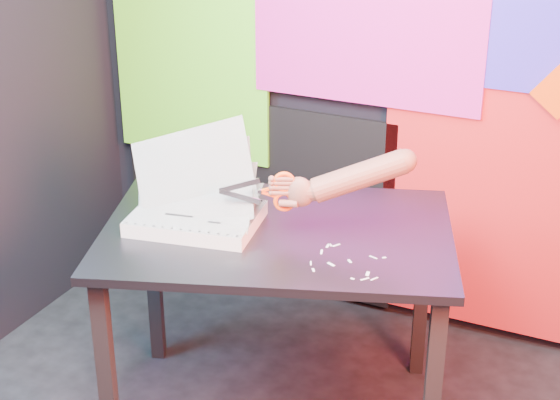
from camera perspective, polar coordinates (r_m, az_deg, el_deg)
The scene contains 7 objects.
room at distance 1.99m, azimuth -1.57°, elevation 5.06°, with size 3.01×3.01×2.71m.
backdrop at distance 3.40m, azimuth 10.56°, elevation 5.84°, with size 2.88×0.05×2.08m.
work_table at distance 2.88m, azimuth -0.19°, elevation -3.69°, with size 1.34×1.11×0.75m.
printout_stack at distance 2.87m, azimuth -5.60°, elevation -1.04°, with size 0.50×0.37×0.38m.
scissors at distance 2.74m, azimuth -0.08°, elevation 0.56°, with size 0.23×0.11×0.14m.
hand_forearm at distance 2.73m, azimuth 4.64°, elevation 1.44°, with size 0.43×0.22×0.20m.
paper_clippings at distance 2.64m, azimuth 4.30°, elevation -4.11°, with size 0.22×0.21×0.00m.
Camera 1 is at (0.84, -1.68, 2.00)m, focal length 55.00 mm.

